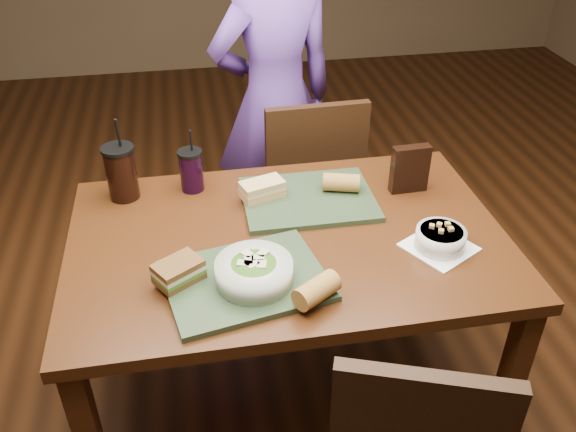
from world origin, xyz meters
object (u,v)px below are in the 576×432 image
object	(u,v)px
tray_near	(246,280)
cup_cola	(121,172)
chip_bag	(410,169)
sandwich_far	(262,189)
cup_berry	(191,170)
chair_far	(310,187)
dining_table	(288,259)
baguette_far	(341,182)
baguette_near	(317,290)
soup_bowl	(440,238)
tray_far	(308,199)
salad_bowl	(254,271)
sandwich_near	(178,271)
diner	(275,101)

from	to	relation	value
tray_near	cup_cola	distance (m)	0.61
chip_bag	cup_cola	bearing A→B (deg)	169.87
sandwich_far	cup_berry	world-z (taller)	cup_berry
tray_near	sandwich_far	world-z (taller)	sandwich_far
chair_far	tray_near	bearing A→B (deg)	-113.22
dining_table	baguette_far	world-z (taller)	baguette_far
cup_cola	baguette_near	bearing A→B (deg)	-50.95
chip_bag	soup_bowl	bearing A→B (deg)	-95.35
tray_near	tray_far	world-z (taller)	same
salad_bowl	soup_bowl	world-z (taller)	salad_bowl
salad_bowl	sandwich_near	world-z (taller)	salad_bowl
chair_far	tray_near	size ratio (longest dim) A/B	2.17
sandwich_near	baguette_far	bearing A→B (deg)	34.32
diner	baguette_far	xyz separation A→B (m)	(0.10, -0.77, 0.03)
tray_near	tray_far	size ratio (longest dim) A/B	1.00
dining_table	diner	world-z (taller)	diner
dining_table	salad_bowl	size ratio (longest dim) A/B	6.29
chair_far	baguette_far	world-z (taller)	chair_far
dining_table	baguette_near	xyz separation A→B (m)	(0.02, -0.31, 0.14)
cup_cola	salad_bowl	bearing A→B (deg)	-55.48
tray_far	sandwich_near	xyz separation A→B (m)	(-0.42, -0.35, 0.04)
chair_far	cup_berry	bearing A→B (deg)	-145.21
diner	chip_bag	world-z (taller)	diner
sandwich_near	chair_far	bearing A→B (deg)	56.88
diner	tray_near	bearing A→B (deg)	65.53
baguette_near	chip_bag	size ratio (longest dim) A/B	0.76
soup_bowl	baguette_near	world-z (taller)	baguette_near
diner	sandwich_far	bearing A→B (deg)	66.40
chair_far	salad_bowl	bearing A→B (deg)	-111.59
sandwich_far	chip_bag	distance (m)	0.49
chair_far	baguette_near	size ratio (longest dim) A/B	7.43
tray_far	cup_berry	bearing A→B (deg)	158.32
diner	chip_bag	bearing A→B (deg)	101.11
dining_table	baguette_far	xyz separation A→B (m)	(0.21, 0.19, 0.14)
sandwich_near	sandwich_far	bearing A→B (deg)	53.46
salad_bowl	sandwich_near	xyz separation A→B (m)	(-0.20, 0.04, -0.01)
cup_berry	chip_bag	xyz separation A→B (m)	(0.70, -0.13, 0.01)
chair_far	soup_bowl	xyz separation A→B (m)	(0.21, -0.79, 0.28)
cup_cola	tray_near	bearing A→B (deg)	-56.31
tray_near	tray_far	bearing A→B (deg)	55.97
tray_far	chair_far	bearing A→B (deg)	76.60
diner	tray_far	bearing A→B (deg)	77.28
dining_table	soup_bowl	distance (m)	0.46
cup_berry	dining_table	bearing A→B (deg)	-50.15
chair_far	sandwich_far	xyz separation A→B (m)	(-0.26, -0.45, 0.29)
tray_far	soup_bowl	bearing A→B (deg)	-43.90
sandwich_near	cup_cola	xyz separation A→B (m)	(-0.16, 0.48, 0.05)
soup_bowl	chair_far	bearing A→B (deg)	104.91
tray_far	baguette_near	xyz separation A→B (m)	(-0.08, -0.49, 0.04)
sandwich_near	diner	bearing A→B (deg)	68.77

